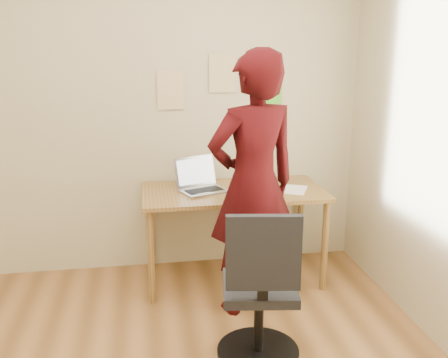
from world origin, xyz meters
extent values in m
cube|color=#C3B48E|center=(0.00, 1.77, 1.35)|extent=(3.50, 0.04, 2.70)
cube|color=olive|center=(0.65, 1.38, 0.72)|extent=(1.40, 0.70, 0.03)
cylinder|color=olive|center=(0.00, 1.08, 0.35)|extent=(0.05, 0.05, 0.71)
cylinder|color=olive|center=(1.30, 1.08, 0.35)|extent=(0.05, 0.05, 0.71)
cylinder|color=olive|center=(0.00, 1.68, 0.35)|extent=(0.05, 0.05, 0.71)
cylinder|color=olive|center=(1.30, 1.68, 0.35)|extent=(0.05, 0.05, 0.71)
cube|color=#AAAAB1|center=(0.42, 1.37, 0.75)|extent=(0.40, 0.34, 0.02)
cube|color=black|center=(0.42, 1.37, 0.76)|extent=(0.31, 0.22, 0.00)
cube|color=#AAAAB1|center=(0.37, 1.51, 0.87)|extent=(0.34, 0.19, 0.23)
cube|color=white|center=(0.37, 1.51, 0.87)|extent=(0.30, 0.16, 0.19)
cube|color=white|center=(1.11, 1.32, 0.74)|extent=(0.28, 0.32, 0.00)
cube|color=black|center=(0.83, 1.17, 0.74)|extent=(0.08, 0.13, 0.01)
cube|color=#3F4C59|center=(0.83, 1.17, 0.75)|extent=(0.07, 0.11, 0.00)
cube|color=#DABA82|center=(0.21, 1.74, 1.48)|extent=(0.21, 0.00, 0.30)
cube|color=#DABA82|center=(0.62, 1.74, 1.60)|extent=(0.21, 0.00, 0.30)
cube|color=#59C72C|center=(1.02, 1.74, 1.48)|extent=(0.18, 0.00, 0.24)
cube|color=black|center=(0.62, 0.34, 0.44)|extent=(0.48, 0.48, 0.06)
cube|color=black|center=(0.59, 0.14, 0.75)|extent=(0.41, 0.11, 0.42)
cube|color=black|center=(0.59, 0.15, 0.54)|extent=(0.06, 0.05, 0.12)
cylinder|color=black|center=(0.62, 0.34, 0.21)|extent=(0.06, 0.06, 0.42)
cylinder|color=black|center=(0.62, 0.34, 0.01)|extent=(0.50, 0.50, 0.03)
imported|color=black|center=(0.70, 0.91, 0.91)|extent=(0.75, 0.60, 1.81)
camera|label=1|loc=(-0.02, -2.25, 1.83)|focal=40.00mm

